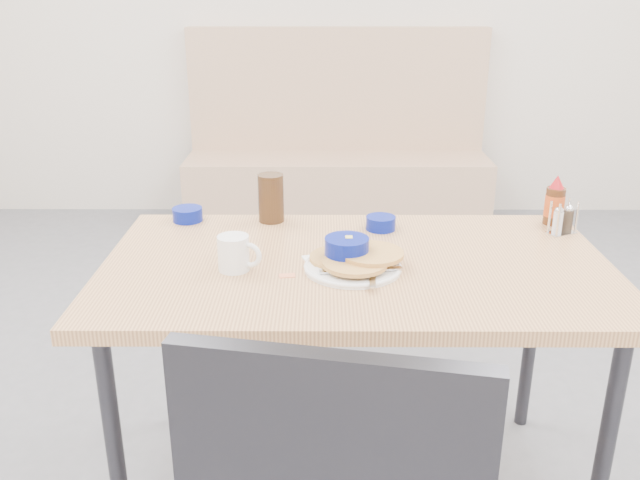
{
  "coord_description": "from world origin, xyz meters",
  "views": [
    {
      "loc": [
        -0.09,
        -1.48,
        1.48
      ],
      "look_at": [
        -0.1,
        0.26,
        0.82
      ],
      "focal_mm": 38.0,
      "sensor_mm": 36.0,
      "label": 1
    }
  ],
  "objects_px": {
    "coffee_mug": "(235,253)",
    "grits_setting": "(347,254)",
    "booth_bench": "(337,169)",
    "syrup_bottle": "(555,203)",
    "creamer_bowl": "(188,214)",
    "butter_bowl": "(381,223)",
    "pancake_plate": "(354,263)",
    "condiment_caddy": "(563,222)",
    "amber_tumbler": "(271,198)",
    "dining_table": "(356,282)"
  },
  "relations": [
    {
      "from": "creamer_bowl",
      "to": "amber_tumbler",
      "type": "bearing_deg",
      "value": 0.0
    },
    {
      "from": "pancake_plate",
      "to": "butter_bowl",
      "type": "bearing_deg",
      "value": 72.99
    },
    {
      "from": "dining_table",
      "to": "syrup_bottle",
      "type": "height_order",
      "value": "syrup_bottle"
    },
    {
      "from": "creamer_bowl",
      "to": "pancake_plate",
      "type": "bearing_deg",
      "value": -36.94
    },
    {
      "from": "pancake_plate",
      "to": "butter_bowl",
      "type": "height_order",
      "value": "pancake_plate"
    },
    {
      "from": "pancake_plate",
      "to": "condiment_caddy",
      "type": "bearing_deg",
      "value": 23.25
    },
    {
      "from": "dining_table",
      "to": "condiment_caddy",
      "type": "relative_size",
      "value": 13.36
    },
    {
      "from": "condiment_caddy",
      "to": "pancake_plate",
      "type": "bearing_deg",
      "value": 178.7
    },
    {
      "from": "pancake_plate",
      "to": "creamer_bowl",
      "type": "height_order",
      "value": "pancake_plate"
    },
    {
      "from": "amber_tumbler",
      "to": "syrup_bottle",
      "type": "bearing_deg",
      "value": -1.54
    },
    {
      "from": "coffee_mug",
      "to": "grits_setting",
      "type": "xyz_separation_m",
      "value": [
        0.3,
        0.03,
        -0.01
      ]
    },
    {
      "from": "butter_bowl",
      "to": "amber_tumbler",
      "type": "height_order",
      "value": "amber_tumbler"
    },
    {
      "from": "booth_bench",
      "to": "syrup_bottle",
      "type": "relative_size",
      "value": 11.89
    },
    {
      "from": "condiment_caddy",
      "to": "booth_bench",
      "type": "bearing_deg",
      "value": 80.95
    },
    {
      "from": "booth_bench",
      "to": "amber_tumbler",
      "type": "height_order",
      "value": "booth_bench"
    },
    {
      "from": "condiment_caddy",
      "to": "grits_setting",
      "type": "bearing_deg",
      "value": 176.55
    },
    {
      "from": "grits_setting",
      "to": "condiment_caddy",
      "type": "height_order",
      "value": "condiment_caddy"
    },
    {
      "from": "booth_bench",
      "to": "dining_table",
      "type": "relative_size",
      "value": 1.36
    },
    {
      "from": "dining_table",
      "to": "amber_tumbler",
      "type": "height_order",
      "value": "amber_tumbler"
    },
    {
      "from": "pancake_plate",
      "to": "amber_tumbler",
      "type": "xyz_separation_m",
      "value": [
        -0.25,
        0.39,
        0.06
      ]
    },
    {
      "from": "booth_bench",
      "to": "butter_bowl",
      "type": "bearing_deg",
      "value": -87.81
    },
    {
      "from": "grits_setting",
      "to": "condiment_caddy",
      "type": "xyz_separation_m",
      "value": [
        0.67,
        0.26,
        0.0
      ]
    },
    {
      "from": "coffee_mug",
      "to": "creamer_bowl",
      "type": "relative_size",
      "value": 1.27
    },
    {
      "from": "coffee_mug",
      "to": "grits_setting",
      "type": "distance_m",
      "value": 0.3
    },
    {
      "from": "booth_bench",
      "to": "syrup_bottle",
      "type": "height_order",
      "value": "booth_bench"
    },
    {
      "from": "pancake_plate",
      "to": "condiment_caddy",
      "type": "distance_m",
      "value": 0.71
    },
    {
      "from": "pancake_plate",
      "to": "grits_setting",
      "type": "relative_size",
      "value": 1.05
    },
    {
      "from": "butter_bowl",
      "to": "syrup_bottle",
      "type": "bearing_deg",
      "value": 5.68
    },
    {
      "from": "booth_bench",
      "to": "butter_bowl",
      "type": "distance_m",
      "value": 2.32
    },
    {
      "from": "creamer_bowl",
      "to": "condiment_caddy",
      "type": "distance_m",
      "value": 1.18
    },
    {
      "from": "pancake_plate",
      "to": "syrup_bottle",
      "type": "bearing_deg",
      "value": 29.58
    },
    {
      "from": "dining_table",
      "to": "condiment_caddy",
      "type": "height_order",
      "value": "condiment_caddy"
    },
    {
      "from": "dining_table",
      "to": "creamer_bowl",
      "type": "xyz_separation_m",
      "value": [
        -0.53,
        0.34,
        0.08
      ]
    },
    {
      "from": "dining_table",
      "to": "booth_bench",
      "type": "bearing_deg",
      "value": 90.0
    },
    {
      "from": "booth_bench",
      "to": "creamer_bowl",
      "type": "relative_size",
      "value": 19.82
    },
    {
      "from": "coffee_mug",
      "to": "butter_bowl",
      "type": "bearing_deg",
      "value": 37.64
    },
    {
      "from": "booth_bench",
      "to": "grits_setting",
      "type": "xyz_separation_m",
      "value": [
        -0.03,
        -2.57,
        0.45
      ]
    },
    {
      "from": "grits_setting",
      "to": "butter_bowl",
      "type": "relative_size",
      "value": 2.92
    },
    {
      "from": "grits_setting",
      "to": "creamer_bowl",
      "type": "height_order",
      "value": "grits_setting"
    },
    {
      "from": "creamer_bowl",
      "to": "butter_bowl",
      "type": "height_order",
      "value": "creamer_bowl"
    },
    {
      "from": "dining_table",
      "to": "butter_bowl",
      "type": "relative_size",
      "value": 15.17
    },
    {
      "from": "booth_bench",
      "to": "pancake_plate",
      "type": "height_order",
      "value": "booth_bench"
    },
    {
      "from": "booth_bench",
      "to": "amber_tumbler",
      "type": "bearing_deg",
      "value": -96.75
    },
    {
      "from": "coffee_mug",
      "to": "condiment_caddy",
      "type": "xyz_separation_m",
      "value": [
        0.97,
        0.29,
        -0.01
      ]
    },
    {
      "from": "amber_tumbler",
      "to": "condiment_caddy",
      "type": "xyz_separation_m",
      "value": [
        0.9,
        -0.11,
        -0.04
      ]
    },
    {
      "from": "coffee_mug",
      "to": "creamer_bowl",
      "type": "height_order",
      "value": "coffee_mug"
    },
    {
      "from": "grits_setting",
      "to": "condiment_caddy",
      "type": "bearing_deg",
      "value": 21.1
    },
    {
      "from": "dining_table",
      "to": "coffee_mug",
      "type": "bearing_deg",
      "value": -169.8
    },
    {
      "from": "grits_setting",
      "to": "syrup_bottle",
      "type": "relative_size",
      "value": 1.69
    },
    {
      "from": "butter_bowl",
      "to": "amber_tumbler",
      "type": "xyz_separation_m",
      "value": [
        -0.35,
        0.08,
        0.06
      ]
    }
  ]
}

